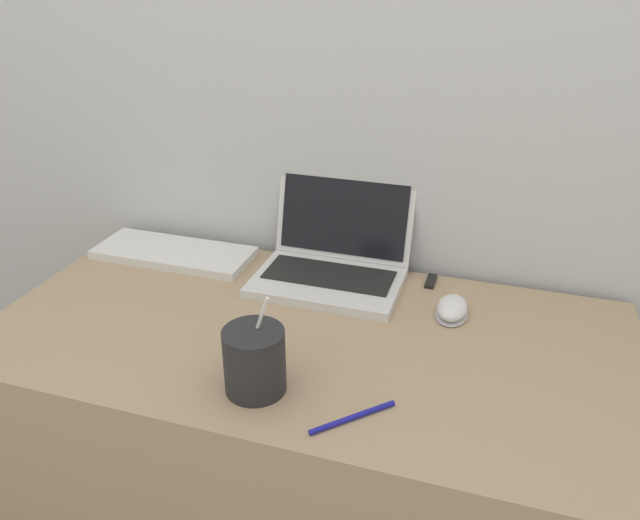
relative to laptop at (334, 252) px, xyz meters
The scene contains 8 objects.
wall_back 0.48m from the laptop, 82.58° to the left, with size 7.00×0.04×2.50m.
desk 0.48m from the laptop, 86.47° to the right, with size 1.24×0.62×0.72m.
laptop is the anchor object (origin of this frame).
drink_cup 0.43m from the laptop, 91.03° to the right, with size 0.10×0.10×0.17m.
computer_mouse 0.30m from the laptop, 18.54° to the right, with size 0.06×0.10×0.04m.
external_keyboard 0.40m from the laptop, behind, with size 0.38×0.15×0.02m.
usb_stick 0.22m from the laptop, ahead, with size 0.02×0.06×0.01m.
pen 0.49m from the laptop, 69.76° to the right, with size 0.11×0.12×0.01m.
Camera 1 is at (0.34, -0.65, 1.38)m, focal length 35.00 mm.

